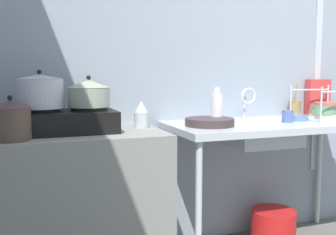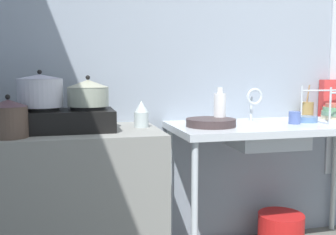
{
  "view_description": "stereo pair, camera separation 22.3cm",
  "coord_description": "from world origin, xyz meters",
  "px_view_note": "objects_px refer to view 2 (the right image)",
  "views": [
    {
      "loc": [
        -1.7,
        -0.97,
        1.15
      ],
      "look_at": [
        -0.94,
        1.11,
        0.9
      ],
      "focal_mm": 41.73,
      "sensor_mm": 36.0,
      "label": 1
    },
    {
      "loc": [
        -1.48,
        -1.04,
        1.15
      ],
      "look_at": [
        -0.94,
        1.11,
        0.9
      ],
      "focal_mm": 41.73,
      "sensor_mm": 36.0,
      "label": 2
    }
  ],
  "objects_px": {
    "stove": "(65,120)",
    "faucet": "(254,99)",
    "pot_beside_stove": "(9,118)",
    "dish_rack": "(336,113)",
    "frying_pan": "(211,123)",
    "utensil_jar": "(307,110)",
    "bucket_on_floor": "(281,231)",
    "percolator": "(141,114)",
    "cereal_box": "(332,98)",
    "pot_on_right_burner": "(88,93)",
    "sink_basin": "(266,136)",
    "pot_on_left_burner": "(40,91)",
    "bottle_by_sink": "(220,108)",
    "cup_by_rack": "(295,118)",
    "small_bowl_on_drainboard": "(306,119)"
  },
  "relations": [
    {
      "from": "cup_by_rack",
      "to": "bottle_by_sink",
      "type": "distance_m",
      "value": 0.47
    },
    {
      "from": "pot_on_right_burner",
      "to": "sink_basin",
      "type": "xyz_separation_m",
      "value": [
        1.05,
        -0.03,
        -0.27
      ]
    },
    {
      "from": "cereal_box",
      "to": "percolator",
      "type": "bearing_deg",
      "value": -165.93
    },
    {
      "from": "utensil_jar",
      "to": "sink_basin",
      "type": "bearing_deg",
      "value": -149.32
    },
    {
      "from": "pot_on_right_burner",
      "to": "dish_rack",
      "type": "xyz_separation_m",
      "value": [
        1.57,
        0.02,
        -0.15
      ]
    },
    {
      "from": "percolator",
      "to": "frying_pan",
      "type": "xyz_separation_m",
      "value": [
        0.4,
        -0.07,
        -0.05
      ]
    },
    {
      "from": "percolator",
      "to": "cereal_box",
      "type": "bearing_deg",
      "value": 8.38
    },
    {
      "from": "cereal_box",
      "to": "pot_on_left_burner",
      "type": "bearing_deg",
      "value": -167.12
    },
    {
      "from": "cup_by_rack",
      "to": "small_bowl_on_drainboard",
      "type": "xyz_separation_m",
      "value": [
        0.12,
        0.07,
        -0.02
      ]
    },
    {
      "from": "percolator",
      "to": "bottle_by_sink",
      "type": "distance_m",
      "value": 0.48
    },
    {
      "from": "frying_pan",
      "to": "utensil_jar",
      "type": "relative_size",
      "value": 1.28
    },
    {
      "from": "faucet",
      "to": "frying_pan",
      "type": "relative_size",
      "value": 0.74
    },
    {
      "from": "stove",
      "to": "faucet",
      "type": "height_order",
      "value": "faucet"
    },
    {
      "from": "bottle_by_sink",
      "to": "frying_pan",
      "type": "bearing_deg",
      "value": -139.03
    },
    {
      "from": "pot_beside_stove",
      "to": "dish_rack",
      "type": "height_order",
      "value": "dish_rack"
    },
    {
      "from": "sink_basin",
      "to": "small_bowl_on_drainboard",
      "type": "xyz_separation_m",
      "value": [
        0.31,
        0.06,
        0.09
      ]
    },
    {
      "from": "pot_on_left_burner",
      "to": "cereal_box",
      "type": "bearing_deg",
      "value": 7.2
    },
    {
      "from": "cereal_box",
      "to": "utensil_jar",
      "type": "height_order",
      "value": "cereal_box"
    },
    {
      "from": "percolator",
      "to": "sink_basin",
      "type": "xyz_separation_m",
      "value": [
        0.75,
        -0.07,
        -0.14
      ]
    },
    {
      "from": "frying_pan",
      "to": "small_bowl_on_drainboard",
      "type": "height_order",
      "value": "frying_pan"
    },
    {
      "from": "pot_beside_stove",
      "to": "utensil_jar",
      "type": "bearing_deg",
      "value": 12.19
    },
    {
      "from": "faucet",
      "to": "pot_on_left_burner",
      "type": "bearing_deg",
      "value": -174.55
    },
    {
      "from": "pot_on_left_burner",
      "to": "pot_on_right_burner",
      "type": "distance_m",
      "value": 0.25
    },
    {
      "from": "faucet",
      "to": "bottle_by_sink",
      "type": "distance_m",
      "value": 0.28
    },
    {
      "from": "pot_on_left_burner",
      "to": "cereal_box",
      "type": "relative_size",
      "value": 0.9
    },
    {
      "from": "small_bowl_on_drainboard",
      "to": "bottle_by_sink",
      "type": "bearing_deg",
      "value": 177.72
    },
    {
      "from": "pot_on_left_burner",
      "to": "dish_rack",
      "type": "height_order",
      "value": "pot_on_left_burner"
    },
    {
      "from": "dish_rack",
      "to": "pot_on_left_burner",
      "type": "bearing_deg",
      "value": -179.51
    },
    {
      "from": "utensil_jar",
      "to": "cup_by_rack",
      "type": "bearing_deg",
      "value": -134.09
    },
    {
      "from": "percolator",
      "to": "faucet",
      "type": "relative_size",
      "value": 0.71
    },
    {
      "from": "pot_on_right_burner",
      "to": "dish_rack",
      "type": "height_order",
      "value": "pot_on_right_burner"
    },
    {
      "from": "utensil_jar",
      "to": "small_bowl_on_drainboard",
      "type": "bearing_deg",
      "value": -125.1
    },
    {
      "from": "cereal_box",
      "to": "frying_pan",
      "type": "bearing_deg",
      "value": -159.26
    },
    {
      "from": "pot_on_left_burner",
      "to": "cup_by_rack",
      "type": "height_order",
      "value": "pot_on_left_burner"
    },
    {
      "from": "stove",
      "to": "percolator",
      "type": "height_order",
      "value": "percolator"
    },
    {
      "from": "pot_on_right_burner",
      "to": "dish_rack",
      "type": "bearing_deg",
      "value": 0.57
    },
    {
      "from": "pot_beside_stove",
      "to": "cup_by_rack",
      "type": "bearing_deg",
      "value": 4.45
    },
    {
      "from": "utensil_jar",
      "to": "stove",
      "type": "bearing_deg",
      "value": -171.69
    },
    {
      "from": "dish_rack",
      "to": "cup_by_rack",
      "type": "bearing_deg",
      "value": -169.95
    },
    {
      "from": "dish_rack",
      "to": "small_bowl_on_drainboard",
      "type": "height_order",
      "value": "dish_rack"
    },
    {
      "from": "dish_rack",
      "to": "cup_by_rack",
      "type": "xyz_separation_m",
      "value": [
        -0.34,
        -0.06,
        -0.01
      ]
    },
    {
      "from": "pot_on_left_burner",
      "to": "percolator",
      "type": "height_order",
      "value": "pot_on_left_burner"
    },
    {
      "from": "cup_by_rack",
      "to": "cereal_box",
      "type": "relative_size",
      "value": 0.29
    },
    {
      "from": "percolator",
      "to": "bottle_by_sink",
      "type": "relative_size",
      "value": 0.68
    },
    {
      "from": "sink_basin",
      "to": "bucket_on_floor",
      "type": "height_order",
      "value": "sink_basin"
    },
    {
      "from": "bucket_on_floor",
      "to": "percolator",
      "type": "bearing_deg",
      "value": -178.26
    },
    {
      "from": "frying_pan",
      "to": "percolator",
      "type": "bearing_deg",
      "value": 170.7
    },
    {
      "from": "pot_on_right_burner",
      "to": "faucet",
      "type": "distance_m",
      "value": 1.05
    },
    {
      "from": "stove",
      "to": "pot_on_left_burner",
      "type": "xyz_separation_m",
      "value": [
        -0.12,
        -0.0,
        0.16
      ]
    },
    {
      "from": "pot_beside_stove",
      "to": "sink_basin",
      "type": "bearing_deg",
      "value": 5.46
    }
  ]
}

